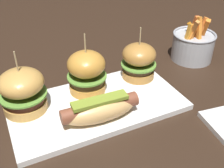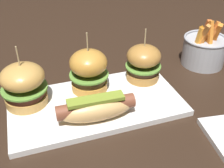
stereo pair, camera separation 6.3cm
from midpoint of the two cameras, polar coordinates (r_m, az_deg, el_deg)
The scene contains 7 objects.
ground_plane at distance 0.65m, azimuth -0.54°, elevation -4.70°, with size 3.00×3.00×0.00m, color black.
platter_main at distance 0.64m, azimuth -0.54°, elevation -4.21°, with size 0.39×0.21×0.01m, color white.
hot_dog at distance 0.58m, azimuth -0.23°, elevation -5.11°, with size 0.17×0.06×0.05m.
slider_left at distance 0.63m, azimuth -15.15°, elevation -0.18°, with size 0.10×0.10×0.14m.
slider_center at distance 0.65m, azimuth -1.96°, elevation 2.83°, with size 0.09×0.09×0.15m.
slider_right at distance 0.71m, azimuth 9.08°, elevation 4.35°, with size 0.09×0.09×0.14m.
fries_bucket at distance 0.85m, azimuth 20.58°, elevation 6.58°, with size 0.12×0.12×0.14m.
Camera 2 is at (-0.13, -0.49, 0.40)m, focal length 44.10 mm.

